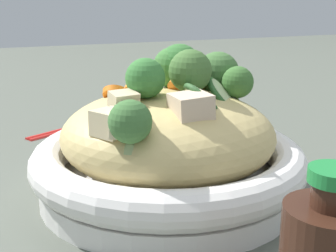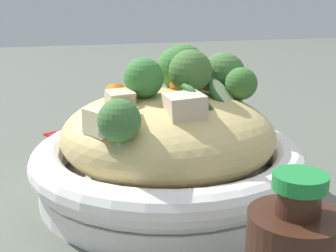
{
  "view_description": "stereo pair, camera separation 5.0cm",
  "coord_description": "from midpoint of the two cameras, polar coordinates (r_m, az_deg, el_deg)",
  "views": [
    {
      "loc": [
        0.17,
        0.45,
        0.22
      ],
      "look_at": [
        0.0,
        0.0,
        0.08
      ],
      "focal_mm": 50.84,
      "sensor_mm": 36.0,
      "label": 1
    },
    {
      "loc": [
        0.13,
        0.47,
        0.22
      ],
      "look_at": [
        0.0,
        0.0,
        0.08
      ],
      "focal_mm": 50.84,
      "sensor_mm": 36.0,
      "label": 2
    }
  ],
  "objects": [
    {
      "name": "chicken_chunks",
      "position": [
        0.43,
        -5.85,
        1.38
      ],
      "size": [
        0.11,
        0.07,
        0.04
      ],
      "color": "beige",
      "rests_on": "serving_bowl"
    },
    {
      "name": "carrot_coins",
      "position": [
        0.51,
        -5.38,
        4.07
      ],
      "size": [
        0.13,
        0.07,
        0.03
      ],
      "color": "orange",
      "rests_on": "serving_bowl"
    },
    {
      "name": "chopsticks_pair",
      "position": [
        0.81,
        -11.38,
        0.36
      ],
      "size": [
        0.21,
        0.12,
        0.01
      ],
      "color": "red",
      "rests_on": "ground_plane"
    },
    {
      "name": "serving_bowl",
      "position": [
        0.52,
        -2.79,
        -5.08
      ],
      "size": [
        0.29,
        0.29,
        0.06
      ],
      "color": "white",
      "rests_on": "ground_plane"
    },
    {
      "name": "zucchini_slices",
      "position": [
        0.47,
        -0.01,
        2.98
      ],
      "size": [
        0.16,
        0.08,
        0.04
      ],
      "color": "beige",
      "rests_on": "serving_bowl"
    },
    {
      "name": "noodle_heap",
      "position": [
        0.5,
        -2.85,
        -1.03
      ],
      "size": [
        0.23,
        0.23,
        0.09
      ],
      "color": "tan",
      "rests_on": "serving_bowl"
    },
    {
      "name": "ground_plane",
      "position": [
        0.53,
        -2.74,
        -8.23
      ],
      "size": [
        3.0,
        3.0,
        0.0
      ],
      "primitive_type": "plane",
      "color": "#52584E"
    },
    {
      "name": "broccoli_florets",
      "position": [
        0.51,
        -0.66,
        5.93
      ],
      "size": [
        0.2,
        0.17,
        0.08
      ],
      "color": "#93B16B",
      "rests_on": "serving_bowl"
    }
  ]
}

